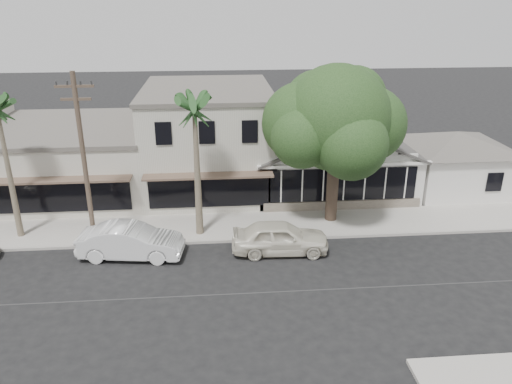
{
  "coord_description": "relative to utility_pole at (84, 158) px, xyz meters",
  "views": [
    {
      "loc": [
        -2.58,
        -18.73,
        12.25
      ],
      "look_at": [
        -0.46,
        6.0,
        2.41
      ],
      "focal_mm": 35.0,
      "sensor_mm": 36.0,
      "label": 1
    }
  ],
  "objects": [
    {
      "name": "row_building_near",
      "position": [
        6.0,
        8.3,
        -1.54
      ],
      "size": [
        8.0,
        10.0,
        6.5
      ],
      "primitive_type": "cube",
      "color": "beige",
      "rests_on": "ground"
    },
    {
      "name": "row_building_midnear",
      "position": [
        -3.0,
        8.3,
        -2.69
      ],
      "size": [
        10.0,
        10.0,
        4.2
      ],
      "primitive_type": "cube",
      "color": "beige",
      "rests_on": "ground"
    },
    {
      "name": "car_0",
      "position": [
        9.57,
        -1.53,
        -3.96
      ],
      "size": [
        4.96,
        2.17,
        1.66
      ],
      "primitive_type": "imported",
      "rotation": [
        0.0,
        0.0,
        1.53
      ],
      "color": "silver",
      "rests_on": "ground"
    },
    {
      "name": "side_cottage",
      "position": [
        22.2,
        6.3,
        -3.29
      ],
      "size": [
        6.0,
        6.0,
        3.0
      ],
      "primitive_type": "cube",
      "color": "silver",
      "rests_on": "ground"
    },
    {
      "name": "palm_east",
      "position": [
        5.46,
        0.73,
        2.27
      ],
      "size": [
        3.09,
        3.09,
        8.28
      ],
      "color": "#726651",
      "rests_on": "ground"
    },
    {
      "name": "corner_shop",
      "position": [
        14.0,
        7.27,
        -2.17
      ],
      "size": [
        10.4,
        8.6,
        5.1
      ],
      "color": "silver",
      "rests_on": "ground"
    },
    {
      "name": "car_1",
      "position": [
        2.11,
        -1.37,
        -3.94
      ],
      "size": [
        5.32,
        2.42,
        1.69
      ],
      "primitive_type": "imported",
      "rotation": [
        0.0,
        0.0,
        1.45
      ],
      "color": "white",
      "rests_on": "ground"
    },
    {
      "name": "utility_pole",
      "position": [
        0.0,
        0.0,
        0.0
      ],
      "size": [
        1.8,
        0.24,
        9.0
      ],
      "color": "brown",
      "rests_on": "ground"
    },
    {
      "name": "shade_tree",
      "position": [
        12.91,
        2.18,
        1.13
      ],
      "size": [
        8.1,
        7.32,
        8.99
      ],
      "rotation": [
        0.0,
        0.0,
        0.02
      ],
      "color": "#45362A",
      "rests_on": "ground"
    },
    {
      "name": "sidewalk_north",
      "position": [
        1.0,
        1.55,
        -4.71
      ],
      "size": [
        90.0,
        3.5,
        0.15
      ],
      "primitive_type": "cube",
      "color": "#9E9991",
      "rests_on": "ground"
    },
    {
      "name": "ground",
      "position": [
        9.0,
        -5.2,
        -4.79
      ],
      "size": [
        140.0,
        140.0,
        0.0
      ],
      "primitive_type": "plane",
      "color": "black",
      "rests_on": "ground"
    }
  ]
}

